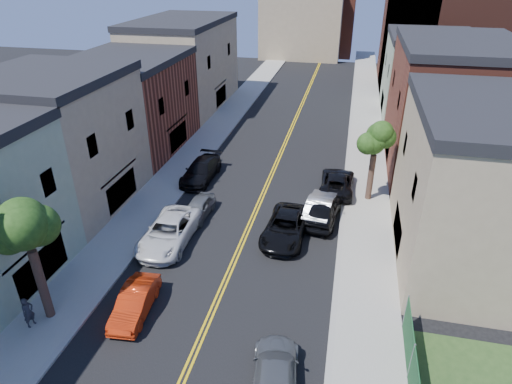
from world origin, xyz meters
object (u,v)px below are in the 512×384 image
Objects in this scene: white_pickup at (169,232)px; silver_car_right at (320,207)px; grey_car_right at (275,375)px; red_sedan at (135,302)px; black_car_right at (323,210)px; dark_car_right_far at (337,182)px; black_suv_lane at (286,227)px; pedestrian_left at (28,312)px; black_car_left at (201,170)px; grey_car_left at (198,208)px.

white_pickup is 10.52m from silver_car_right.
red_sedan is at bearing -27.37° from grey_car_right.
black_car_right is 0.93× the size of dark_car_right_far.
grey_car_right is at bearing -25.01° from red_sedan.
pedestrian_left reaches higher than black_suv_lane.
black_car_left is at bearing -70.02° from grey_car_right.
silver_car_right reaches higher than black_car_left.
black_car_right reaches higher than black_car_left.
silver_car_right is at bearing -55.00° from black_car_right.
black_car_left reaches higher than red_sedan.
grey_car_right is at bearing 93.16° from silver_car_right.
black_suv_lane is at bearing 16.83° from white_pickup.
black_car_right is 3.09× the size of pedestrian_left.
dark_car_right_far is at bearing 42.87° from white_pickup.
grey_car_right is 14.32m from silver_car_right.
black_car_left is at bearing 91.17° from red_sedan.
black_suv_lane is (8.13, -6.91, -0.01)m from black_car_left.
black_suv_lane reaches higher than red_sedan.
black_car_left reaches higher than dark_car_right_far.
pedestrian_left is (-3.82, -8.30, 0.15)m from white_pickup.
silver_car_right is at bearing 60.76° from black_suv_lane.
grey_car_right is 0.95× the size of black_car_right.
black_suv_lane reaches higher than grey_car_right.
black_car_left is 1.00× the size of dark_car_right_far.
black_car_left is 1.14× the size of grey_car_right.
pedestrian_left is at bearing 52.15° from dark_car_right_far.
grey_car_right is at bearing -79.74° from black_suv_lane.
white_pickup is at bearing -99.14° from grey_car_left.
grey_car_right is at bearing -47.27° from white_pickup.
grey_car_right is at bearing 92.71° from black_car_right.
white_pickup is 9.14m from pedestrian_left.
white_pickup is 10.52m from black_car_right.
black_suv_lane is (6.43, 8.47, 0.10)m from red_sedan.
dark_car_right_far is (0.92, 4.21, -0.06)m from silver_car_right.
silver_car_right is (0.62, 14.30, 0.12)m from grey_car_right.
black_car_left is 0.97× the size of black_suv_lane.
white_pickup is 3.62× the size of pedestrian_left.
red_sedan is 10.63m from black_suv_lane.
black_car_left is 1.08× the size of black_car_right.
white_pickup is 9.20m from black_car_left.
grey_car_left is 12.62m from pedestrian_left.
grey_car_left is at bearing 15.38° from black_car_right.
white_pickup reaches higher than black_car_left.
black_car_right reaches higher than silver_car_right.
black_suv_lane is at bearing 62.89° from silver_car_right.
black_car_right is at bearing 12.03° from grey_car_left.
black_suv_lane is (-2.18, -2.62, -0.08)m from black_car_right.
red_sedan is at bearing -51.87° from pedestrian_left.
red_sedan is 0.82× the size of black_car_right.
grey_car_right is (7.76, -2.80, 0.01)m from red_sedan.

